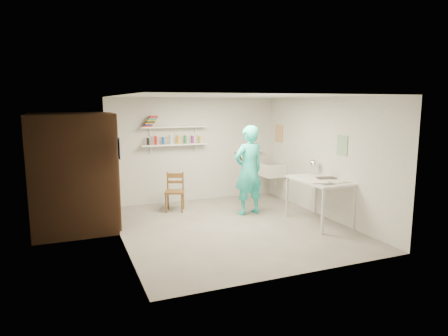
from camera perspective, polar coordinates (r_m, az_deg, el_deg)
name	(u,v)px	position (r m, az deg, el deg)	size (l,w,h in m)	color
floor	(232,227)	(7.52, 1.16, -8.47)	(4.00, 4.50, 0.02)	slate
ceiling	(232,95)	(7.15, 1.22, 10.32)	(4.00, 4.50, 0.02)	silver
wall_back	(194,150)	(9.34, -4.29, 2.64)	(4.00, 0.02, 2.40)	silver
wall_front	(301,188)	(5.27, 10.93, -2.78)	(4.00, 0.02, 2.40)	silver
wall_left	(119,170)	(6.71, -14.79, -0.31)	(0.02, 4.50, 2.40)	silver
wall_right	(324,157)	(8.23, 14.16, 1.47)	(0.02, 4.50, 2.40)	silver
doorway_recess	(113,172)	(7.78, -15.58, -0.54)	(0.02, 0.90, 2.00)	black
corridor_box	(73,172)	(7.73, -20.83, -0.50)	(1.40, 1.50, 2.10)	brown
door_lintel	(111,116)	(7.67, -15.78, 7.22)	(0.06, 1.05, 0.10)	brown
door_jamb_near	(118,176)	(7.29, -14.97, -1.16)	(0.06, 0.10, 2.00)	brown
door_jamb_far	(111,168)	(8.27, -15.84, 0.03)	(0.06, 0.10, 2.00)	brown
shelf_lower	(175,145)	(9.06, -7.07, 3.34)	(1.50, 0.22, 0.03)	white
shelf_upper	(174,127)	(9.02, -7.12, 5.87)	(1.50, 0.22, 0.03)	white
ledge_shelf	(248,151)	(9.76, 3.46, 2.47)	(0.70, 0.14, 0.03)	white
poster_left	(119,148)	(6.72, -14.78, 2.72)	(0.01, 0.28, 0.36)	#334C7F
poster_right_a	(279,134)	(9.68, 7.85, 4.90)	(0.01, 0.34, 0.42)	#995933
poster_right_b	(342,145)	(7.75, 16.51, 3.12)	(0.01, 0.30, 0.38)	#3F724C
belfast_sink	(271,170)	(9.59, 6.80, -0.24)	(0.48, 0.60, 0.30)	white
man	(249,170)	(8.16, 3.53, -0.33)	(0.67, 0.44, 1.84)	#29CDC2
wall_clock	(246,154)	(8.33, 3.15, 2.00)	(0.33, 0.33, 0.04)	beige
wooden_chair	(175,192)	(8.52, -7.06, -3.39)	(0.39, 0.37, 0.84)	brown
work_table	(319,201)	(7.85, 13.41, -4.64)	(0.77, 1.28, 0.85)	silver
desk_lamp	(314,163)	(8.26, 12.73, 0.64)	(0.16, 0.16, 0.16)	silver
spray_cans	(175,140)	(9.05, -7.08, 3.97)	(1.29, 0.06, 0.17)	black
book_stack	(151,121)	(8.90, -10.46, 6.55)	(0.32, 0.14, 0.22)	red
ledge_pots	(248,148)	(9.75, 3.46, 2.82)	(0.48, 0.07, 0.09)	silver
papers	(320,179)	(7.76, 13.53, -1.51)	(0.30, 0.22, 0.02)	silver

